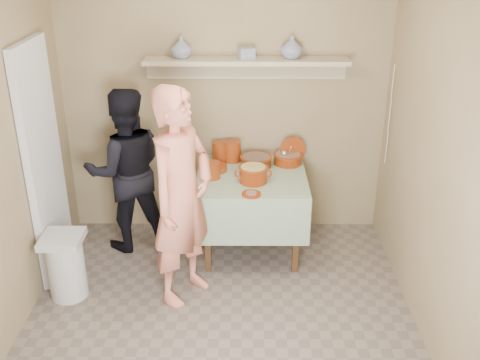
{
  "coord_description": "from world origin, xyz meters",
  "views": [
    {
      "loc": [
        0.18,
        -3.28,
        2.79
      ],
      "look_at": [
        0.15,
        0.75,
        0.95
      ],
      "focal_mm": 42.0,
      "sensor_mm": 36.0,
      "label": 1
    }
  ],
  "objects_px": {
    "person_cook": "(182,198)",
    "person_helper": "(126,171)",
    "cazuela_rice": "(253,173)",
    "trash_bin": "(66,265)",
    "serving_table": "(252,187)"
  },
  "relations": [
    {
      "from": "person_cook",
      "to": "trash_bin",
      "type": "height_order",
      "value": "person_cook"
    },
    {
      "from": "cazuela_rice",
      "to": "trash_bin",
      "type": "xyz_separation_m",
      "value": [
        -1.51,
        -0.59,
        -0.56
      ]
    },
    {
      "from": "person_helper",
      "to": "cazuela_rice",
      "type": "relative_size",
      "value": 4.63
    },
    {
      "from": "person_cook",
      "to": "cazuela_rice",
      "type": "relative_size",
      "value": 5.34
    },
    {
      "from": "person_helper",
      "to": "cazuela_rice",
      "type": "distance_m",
      "value": 1.17
    },
    {
      "from": "person_cook",
      "to": "person_helper",
      "type": "relative_size",
      "value": 1.15
    },
    {
      "from": "person_cook",
      "to": "serving_table",
      "type": "xyz_separation_m",
      "value": [
        0.55,
        0.71,
        -0.24
      ]
    },
    {
      "from": "trash_bin",
      "to": "person_cook",
      "type": "bearing_deg",
      "value": 2.15
    },
    {
      "from": "person_cook",
      "to": "person_helper",
      "type": "xyz_separation_m",
      "value": [
        -0.59,
        0.78,
        -0.12
      ]
    },
    {
      "from": "person_cook",
      "to": "serving_table",
      "type": "distance_m",
      "value": 0.92
    },
    {
      "from": "serving_table",
      "to": "trash_bin",
      "type": "bearing_deg",
      "value": -153.73
    },
    {
      "from": "cazuela_rice",
      "to": "trash_bin",
      "type": "relative_size",
      "value": 0.59
    },
    {
      "from": "person_helper",
      "to": "trash_bin",
      "type": "xyz_separation_m",
      "value": [
        -0.37,
        -0.82,
        -0.48
      ]
    },
    {
      "from": "person_helper",
      "to": "cazuela_rice",
      "type": "bearing_deg",
      "value": 150.53
    },
    {
      "from": "person_cook",
      "to": "trash_bin",
      "type": "relative_size",
      "value": 3.15
    }
  ]
}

